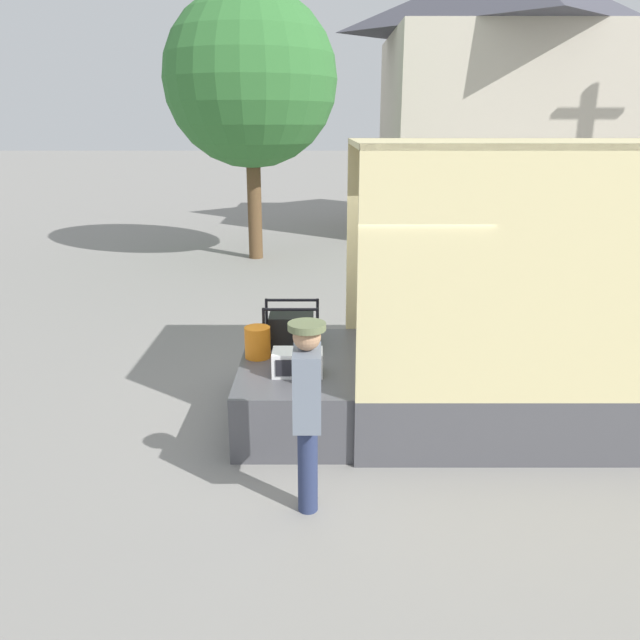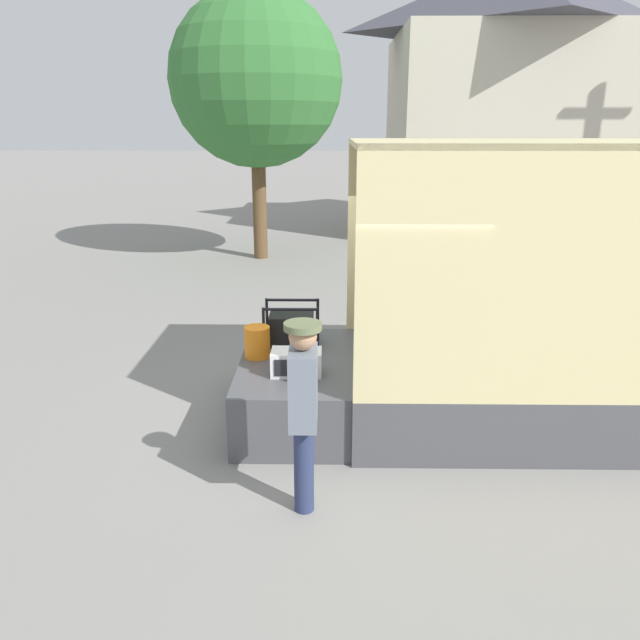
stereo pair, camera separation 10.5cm
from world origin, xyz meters
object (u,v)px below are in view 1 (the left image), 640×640
(worker_person, at_px, (306,398))
(orange_bucket, at_px, (257,342))
(portable_generator, at_px, (292,329))
(microwave, at_px, (297,363))
(street_tree, at_px, (250,80))

(worker_person, bearing_deg, orange_bucket, 107.34)
(orange_bucket, height_order, worker_person, worker_person)
(portable_generator, xyz_separation_m, worker_person, (0.23, -2.44, 0.18))
(microwave, relative_size, street_tree, 0.08)
(street_tree, bearing_deg, worker_person, -82.04)
(portable_generator, relative_size, street_tree, 0.10)
(portable_generator, distance_m, orange_bucket, 0.59)
(street_tree, bearing_deg, portable_generator, -81.30)
(portable_generator, xyz_separation_m, orange_bucket, (-0.40, -0.43, -0.02))
(microwave, height_order, worker_person, worker_person)
(orange_bucket, bearing_deg, microwave, -47.14)
(portable_generator, bearing_deg, worker_person, -84.71)
(orange_bucket, xyz_separation_m, street_tree, (-0.95, 9.27, 3.49))
(worker_person, relative_size, street_tree, 0.27)
(microwave, xyz_separation_m, worker_person, (0.14, -1.48, 0.25))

